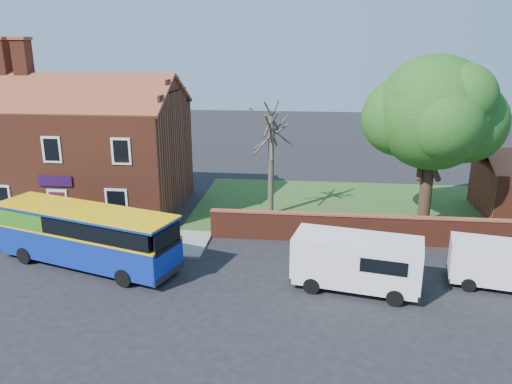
# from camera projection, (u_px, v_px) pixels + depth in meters

# --- Properties ---
(ground) EXTENTS (120.00, 120.00, 0.00)m
(ground) POSITION_uv_depth(u_px,v_px,m) (133.00, 296.00, 21.15)
(ground) COLOR black
(ground) RESTS_ON ground
(pavement) EXTENTS (18.00, 3.50, 0.12)m
(pavement) POSITION_uv_depth(u_px,v_px,m) (46.00, 237.00, 27.34)
(pavement) COLOR gray
(pavement) RESTS_ON ground
(kerb) EXTENTS (18.00, 0.15, 0.14)m
(kerb) POSITION_uv_depth(u_px,v_px,m) (28.00, 250.00, 25.67)
(kerb) COLOR slate
(kerb) RESTS_ON ground
(grass_strip) EXTENTS (26.00, 12.00, 0.04)m
(grass_strip) POSITION_uv_depth(u_px,v_px,m) (397.00, 209.00, 32.14)
(grass_strip) COLOR #426B28
(grass_strip) RESTS_ON ground
(shop_building) EXTENTS (12.30, 8.13, 10.50)m
(shop_building) POSITION_uv_depth(u_px,v_px,m) (85.00, 155.00, 31.84)
(shop_building) COLOR maroon
(shop_building) RESTS_ON ground
(boundary_wall) EXTENTS (22.00, 0.38, 1.60)m
(boundary_wall) POSITION_uv_depth(u_px,v_px,m) (417.00, 231.00, 26.20)
(boundary_wall) COLOR maroon
(boundary_wall) RESTS_ON ground
(bus) EXTENTS (9.57, 5.06, 2.84)m
(bus) POSITION_uv_depth(u_px,v_px,m) (81.00, 233.00, 23.72)
(bus) COLOR #0E299C
(bus) RESTS_ON ground
(van_near) EXTENTS (5.71, 3.18, 2.37)m
(van_near) POSITION_uv_depth(u_px,v_px,m) (357.00, 261.00, 21.41)
(van_near) COLOR white
(van_near) RESTS_ON ground
(van_far) EXTENTS (4.89, 2.76, 2.02)m
(van_far) POSITION_uv_depth(u_px,v_px,m) (506.00, 264.00, 21.56)
(van_far) COLOR white
(van_far) RESTS_ON ground
(large_tree) EXTENTS (8.01, 6.34, 9.77)m
(large_tree) POSITION_uv_depth(u_px,v_px,m) (434.00, 116.00, 27.60)
(large_tree) COLOR black
(large_tree) RESTS_ON ground
(bare_tree) EXTENTS (2.51, 2.99, 6.69)m
(bare_tree) POSITION_uv_depth(u_px,v_px,m) (271.00, 161.00, 30.19)
(bare_tree) COLOR #4C4238
(bare_tree) RESTS_ON ground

